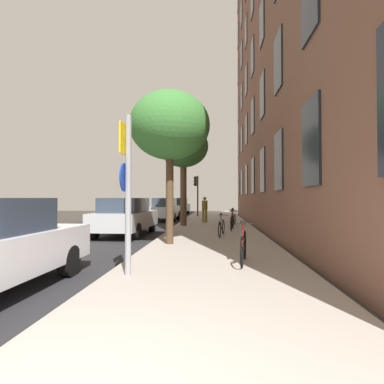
{
  "coord_description": "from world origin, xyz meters",
  "views": [
    {
      "loc": [
        1.16,
        -1.69,
        1.63
      ],
      "look_at": [
        0.24,
        10.83,
        1.88
      ],
      "focal_mm": 28.4,
      "sensor_mm": 36.0,
      "label": 1
    }
  ],
  "objects_px": {
    "bicycle_0": "(243,246)",
    "car_1": "(126,216)",
    "tree_far": "(183,147)",
    "pedestrian_0": "(205,208)",
    "car_3": "(178,206)",
    "car_2": "(165,209)",
    "traffic_light": "(196,188)",
    "bicycle_1": "(221,227)",
    "bicycle_2": "(232,222)",
    "bicycle_3": "(233,219)",
    "sign_post": "(127,183)",
    "bicycle_4": "(232,217)",
    "tree_near": "(170,126)"
  },
  "relations": [
    {
      "from": "bicycle_0",
      "to": "car_1",
      "type": "height_order",
      "value": "car_1"
    },
    {
      "from": "tree_far",
      "to": "pedestrian_0",
      "type": "height_order",
      "value": "tree_far"
    },
    {
      "from": "bicycle_0",
      "to": "car_3",
      "type": "height_order",
      "value": "car_3"
    },
    {
      "from": "tree_far",
      "to": "car_2",
      "type": "xyz_separation_m",
      "value": [
        -1.8,
        4.75,
        -3.58
      ]
    },
    {
      "from": "pedestrian_0",
      "to": "car_1",
      "type": "distance_m",
      "value": 6.68
    },
    {
      "from": "bicycle_0",
      "to": "tree_far",
      "type": "bearing_deg",
      "value": 104.09
    },
    {
      "from": "traffic_light",
      "to": "bicycle_1",
      "type": "height_order",
      "value": "traffic_light"
    },
    {
      "from": "bicycle_2",
      "to": "bicycle_3",
      "type": "height_order",
      "value": "bicycle_2"
    },
    {
      "from": "sign_post",
      "to": "car_3",
      "type": "bearing_deg",
      "value": 94.44
    },
    {
      "from": "tree_far",
      "to": "bicycle_2",
      "type": "distance_m",
      "value": 5.14
    },
    {
      "from": "sign_post",
      "to": "bicycle_4",
      "type": "bearing_deg",
      "value": 77.51
    },
    {
      "from": "sign_post",
      "to": "tree_near",
      "type": "relative_size",
      "value": 0.62
    },
    {
      "from": "tree_near",
      "to": "bicycle_4",
      "type": "distance_m",
      "value": 9.63
    },
    {
      "from": "sign_post",
      "to": "bicycle_2",
      "type": "relative_size",
      "value": 1.82
    },
    {
      "from": "bicycle_2",
      "to": "car_3",
      "type": "relative_size",
      "value": 0.38
    },
    {
      "from": "sign_post",
      "to": "tree_far",
      "type": "xyz_separation_m",
      "value": [
        0.02,
        10.69,
        2.49
      ]
    },
    {
      "from": "traffic_light",
      "to": "car_2",
      "type": "distance_m",
      "value": 4.72
    },
    {
      "from": "bicycle_1",
      "to": "car_2",
      "type": "distance_m",
      "value": 9.82
    },
    {
      "from": "traffic_light",
      "to": "pedestrian_0",
      "type": "xyz_separation_m",
      "value": [
        0.89,
        -6.47,
        -1.41
      ]
    },
    {
      "from": "bicycle_1",
      "to": "sign_post",
      "type": "bearing_deg",
      "value": -107.39
    },
    {
      "from": "traffic_light",
      "to": "bicycle_2",
      "type": "relative_size",
      "value": 1.94
    },
    {
      "from": "sign_post",
      "to": "car_1",
      "type": "relative_size",
      "value": 0.71
    },
    {
      "from": "traffic_light",
      "to": "tree_far",
      "type": "xyz_separation_m",
      "value": [
        -0.2,
        -8.72,
        1.99
      ]
    },
    {
      "from": "bicycle_3",
      "to": "car_2",
      "type": "relative_size",
      "value": 0.42
    },
    {
      "from": "bicycle_2",
      "to": "bicycle_3",
      "type": "xyz_separation_m",
      "value": [
        0.21,
        2.39,
        -0.03
      ]
    },
    {
      "from": "bicycle_0",
      "to": "bicycle_3",
      "type": "bearing_deg",
      "value": 87.79
    },
    {
      "from": "bicycle_0",
      "to": "bicycle_2",
      "type": "bearing_deg",
      "value": 88.74
    },
    {
      "from": "bicycle_3",
      "to": "car_3",
      "type": "bearing_deg",
      "value": 109.74
    },
    {
      "from": "tree_near",
      "to": "tree_far",
      "type": "height_order",
      "value": "tree_far"
    },
    {
      "from": "bicycle_3",
      "to": "pedestrian_0",
      "type": "relative_size",
      "value": 1.05
    },
    {
      "from": "bicycle_3",
      "to": "car_1",
      "type": "height_order",
      "value": "car_1"
    },
    {
      "from": "bicycle_4",
      "to": "bicycle_0",
      "type": "bearing_deg",
      "value": -92.1
    },
    {
      "from": "traffic_light",
      "to": "car_3",
      "type": "bearing_deg",
      "value": 115.36
    },
    {
      "from": "sign_post",
      "to": "bicycle_1",
      "type": "relative_size",
      "value": 1.97
    },
    {
      "from": "car_3",
      "to": "bicycle_0",
      "type": "bearing_deg",
      "value": -79.35
    },
    {
      "from": "pedestrian_0",
      "to": "car_1",
      "type": "bearing_deg",
      "value": -119.09
    },
    {
      "from": "tree_far",
      "to": "car_3",
      "type": "distance_m",
      "value": 13.68
    },
    {
      "from": "traffic_light",
      "to": "bicycle_2",
      "type": "distance_m",
      "value": 11.28
    },
    {
      "from": "bicycle_0",
      "to": "bicycle_1",
      "type": "height_order",
      "value": "bicycle_0"
    },
    {
      "from": "traffic_light",
      "to": "bicycle_0",
      "type": "bearing_deg",
      "value": -83.2
    },
    {
      "from": "bicycle_0",
      "to": "car_1",
      "type": "distance_m",
      "value": 7.4
    },
    {
      "from": "bicycle_1",
      "to": "car_3",
      "type": "height_order",
      "value": "car_3"
    },
    {
      "from": "bicycle_2",
      "to": "bicycle_4",
      "type": "relative_size",
      "value": 1.01
    },
    {
      "from": "traffic_light",
      "to": "pedestrian_0",
      "type": "height_order",
      "value": "traffic_light"
    },
    {
      "from": "pedestrian_0",
      "to": "bicycle_0",
      "type": "bearing_deg",
      "value": -83.78
    },
    {
      "from": "tree_near",
      "to": "car_1",
      "type": "xyz_separation_m",
      "value": [
        -2.38,
        3.01,
        -3.17
      ]
    },
    {
      "from": "bicycle_1",
      "to": "pedestrian_0",
      "type": "height_order",
      "value": "pedestrian_0"
    },
    {
      "from": "traffic_light",
      "to": "bicycle_2",
      "type": "xyz_separation_m",
      "value": [
        2.33,
        -10.87,
        -1.94
      ]
    },
    {
      "from": "bicycle_1",
      "to": "traffic_light",
      "type": "bearing_deg",
      "value": 97.78
    },
    {
      "from": "tree_near",
      "to": "bicycle_2",
      "type": "distance_m",
      "value": 6.12
    }
  ]
}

